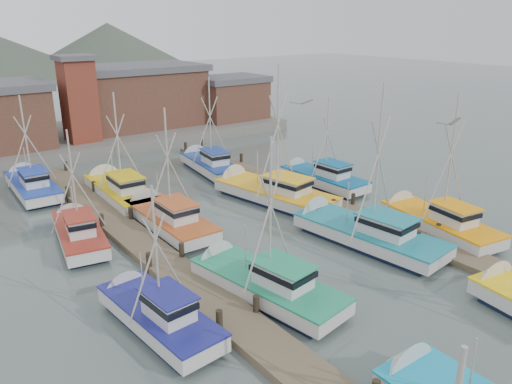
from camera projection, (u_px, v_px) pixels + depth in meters
ground at (320, 266)px, 27.92m from camera, size 260.00×260.00×0.00m
dock_left at (174, 271)px, 26.95m from camera, size 2.30×46.00×1.50m
dock_right at (353, 213)px, 34.87m from camera, size 2.30×46.00×1.50m
quay at (90, 137)px, 55.69m from camera, size 44.00×16.00×1.20m
shed_center at (137, 95)px, 57.74m from camera, size 14.84×9.54×6.90m
shed_right at (231, 97)px, 61.97m from camera, size 8.48×6.36×5.20m
lookout_tower at (79, 98)px, 49.90m from camera, size 3.60×3.60×8.50m
boat_4 at (259, 282)px, 24.89m from camera, size 4.15×9.36×8.95m
boat_5 at (361, 232)px, 30.70m from camera, size 4.32×10.44×10.77m
boat_6 at (154, 313)px, 22.28m from camera, size 3.04×7.93×7.39m
boat_7 at (434, 221)px, 32.39m from camera, size 4.00×9.05×9.81m
boat_8 at (166, 218)px, 32.89m from camera, size 3.55×9.00×8.79m
boat_9 at (269, 192)px, 37.80m from camera, size 5.07×10.84×11.16m
boat_10 at (78, 231)px, 30.75m from camera, size 3.63×8.10×7.76m
boat_11 at (319, 177)px, 41.20m from camera, size 3.27×8.46×8.00m
boat_12 at (119, 190)px, 38.27m from camera, size 3.66×9.50×9.00m
boat_13 at (208, 164)px, 45.04m from camera, size 3.75×8.97×9.16m
boat_14 at (31, 185)px, 39.37m from camera, size 3.52×8.79×8.52m
gull_near at (449, 123)px, 18.46m from camera, size 1.55×0.63×0.24m
gull_far at (302, 103)px, 26.18m from camera, size 1.55×0.62×0.24m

